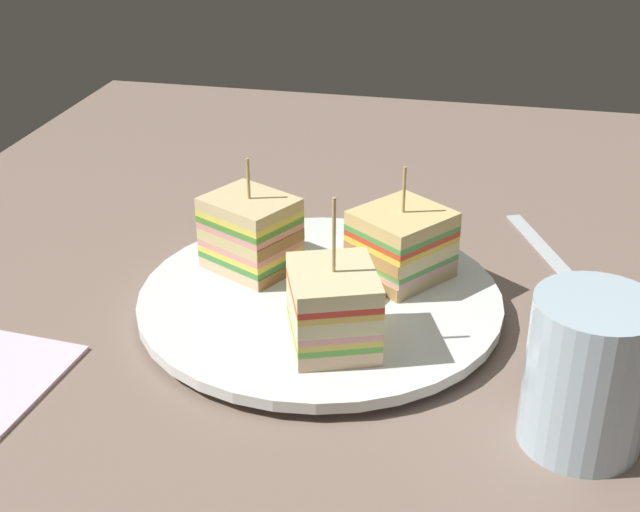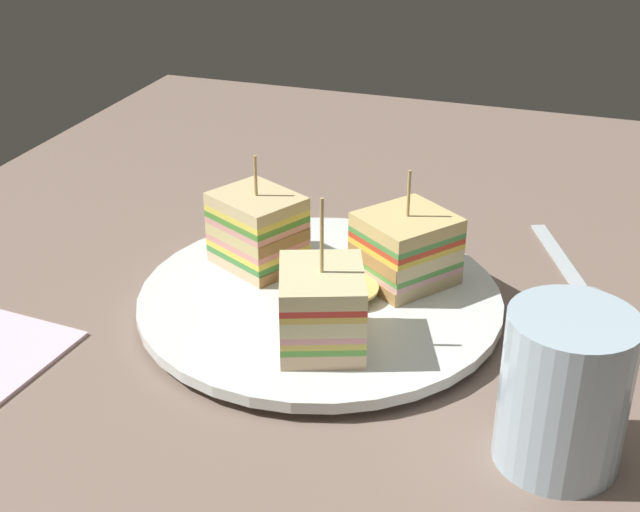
% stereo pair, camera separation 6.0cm
% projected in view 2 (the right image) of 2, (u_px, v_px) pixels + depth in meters
% --- Properties ---
extents(ground_plane, '(1.05, 0.80, 0.02)m').
position_uv_depth(ground_plane, '(320.00, 321.00, 0.63)').
color(ground_plane, '#7C6659').
extents(plate, '(0.26, 0.26, 0.01)m').
position_uv_depth(plate, '(320.00, 300.00, 0.62)').
color(plate, white).
rests_on(plate, ground_plane).
extents(sandwich_wedge_0, '(0.07, 0.08, 0.09)m').
position_uv_depth(sandwich_wedge_0, '(258.00, 230.00, 0.65)').
color(sandwich_wedge_0, beige).
rests_on(sandwich_wedge_0, plate).
extents(sandwich_wedge_1, '(0.08, 0.07, 0.10)m').
position_uv_depth(sandwich_wedge_1, '(322.00, 308.00, 0.55)').
color(sandwich_wedge_1, beige).
rests_on(sandwich_wedge_1, plate).
extents(sandwich_wedge_2, '(0.08, 0.08, 0.09)m').
position_uv_depth(sandwich_wedge_2, '(405.00, 249.00, 0.62)').
color(sandwich_wedge_2, '#D0B380').
rests_on(sandwich_wedge_2, plate).
extents(chip_pile, '(0.07, 0.06, 0.02)m').
position_uv_depth(chip_pile, '(342.00, 288.00, 0.61)').
color(chip_pile, '#F3CB73').
rests_on(chip_pile, plate).
extents(spoon, '(0.15, 0.08, 0.01)m').
position_uv_depth(spoon, '(584.00, 288.00, 0.65)').
color(spoon, silver).
rests_on(spoon, ground_plane).
extents(drinking_glass, '(0.07, 0.07, 0.09)m').
position_uv_depth(drinking_glass, '(563.00, 400.00, 0.47)').
color(drinking_glass, silver).
rests_on(drinking_glass, ground_plane).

